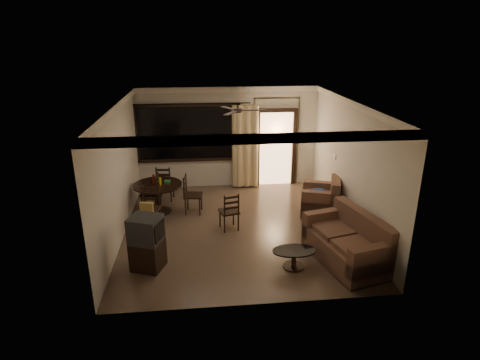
{
  "coord_description": "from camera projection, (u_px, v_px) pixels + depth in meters",
  "views": [
    {
      "loc": [
        -0.8,
        -8.09,
        4.09
      ],
      "look_at": [
        0.06,
        0.2,
        1.07
      ],
      "focal_mm": 30.0,
      "sensor_mm": 36.0,
      "label": 1
    }
  ],
  "objects": [
    {
      "name": "room_shell",
      "position": [
        254.0,
        130.0,
        10.13
      ],
      "size": [
        5.5,
        6.7,
        5.5
      ],
      "color": "beige",
      "rests_on": "ground"
    },
    {
      "name": "dining_chair_west",
      "position": [
        151.0,
        200.0,
        9.84
      ],
      "size": [
        0.47,
        0.47,
        0.95
      ],
      "rotation": [
        0.0,
        0.0,
        -1.71
      ],
      "color": "black",
      "rests_on": "ground"
    },
    {
      "name": "dining_table",
      "position": [
        158.0,
        190.0,
        9.65
      ],
      "size": [
        1.17,
        1.17,
        0.95
      ],
      "rotation": [
        0.0,
        0.0,
        -0.14
      ],
      "color": "black",
      "rests_on": "ground"
    },
    {
      "name": "armchair",
      "position": [
        323.0,
        199.0,
        9.65
      ],
      "size": [
        1.1,
        1.1,
        0.88
      ],
      "rotation": [
        0.0,
        0.0,
        -0.31
      ],
      "color": "#422C1F",
      "rests_on": "ground"
    },
    {
      "name": "coffee_table",
      "position": [
        294.0,
        256.0,
        7.43
      ],
      "size": [
        0.82,
        0.49,
        0.36
      ],
      "rotation": [
        0.0,
        0.0,
        -0.2
      ],
      "color": "black",
      "rests_on": "ground"
    },
    {
      "name": "dining_chair_east",
      "position": [
        193.0,
        202.0,
        9.72
      ],
      "size": [
        0.47,
        0.47,
        0.95
      ],
      "rotation": [
        0.0,
        0.0,
        1.43
      ],
      "color": "black",
      "rests_on": "ground"
    },
    {
      "name": "sofa",
      "position": [
        349.0,
        243.0,
        7.59
      ],
      "size": [
        1.33,
        1.93,
        0.94
      ],
      "rotation": [
        0.0,
        0.0,
        0.24
      ],
      "color": "#422C1F",
      "rests_on": "ground"
    },
    {
      "name": "dining_chair_south",
      "position": [
        150.0,
        215.0,
        8.94
      ],
      "size": [
        0.47,
        0.52,
        0.95
      ],
      "rotation": [
        0.0,
        0.0,
        -0.14
      ],
      "color": "black",
      "rests_on": "ground"
    },
    {
      "name": "ground",
      "position": [
        238.0,
        228.0,
        9.04
      ],
      "size": [
        5.5,
        5.5,
        0.0
      ],
      "primitive_type": "plane",
      "color": "#7F6651",
      "rests_on": "ground"
    },
    {
      "name": "dining_chair_north",
      "position": [
        166.0,
        190.0,
        10.49
      ],
      "size": [
        0.47,
        0.47,
        0.95
      ],
      "rotation": [
        0.0,
        0.0,
        3.0
      ],
      "color": "black",
      "rests_on": "ground"
    },
    {
      "name": "tv_cabinet",
      "position": [
        147.0,
        243.0,
        7.31
      ],
      "size": [
        0.67,
        0.64,
        1.04
      ],
      "rotation": [
        0.0,
        0.0,
        -0.35
      ],
      "color": "black",
      "rests_on": "ground"
    },
    {
      "name": "side_chair",
      "position": [
        229.0,
        218.0,
        8.89
      ],
      "size": [
        0.48,
        0.48,
        0.89
      ],
      "rotation": [
        0.0,
        0.0,
        3.4
      ],
      "color": "black",
      "rests_on": "ground"
    }
  ]
}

